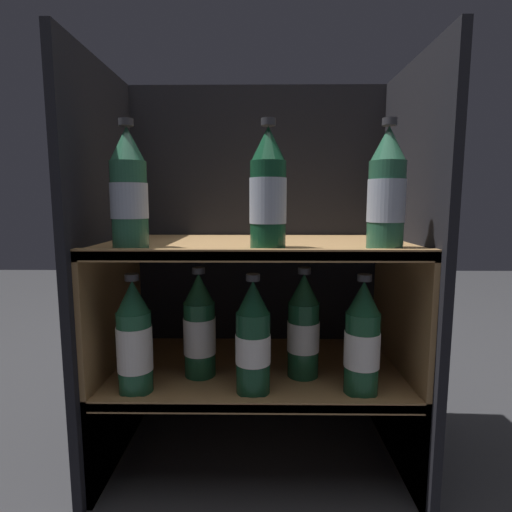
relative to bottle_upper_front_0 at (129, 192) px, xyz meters
The scene contains 14 objects.
ground_plane 0.72m from the bottle_upper_front_0, 12.70° to the right, with size 6.00×6.00×0.00m, color #2D2D30.
fridge_back_wall 0.47m from the bottle_upper_front_0, 53.26° to the left, with size 0.76×0.02×0.97m, color black.
fridge_side_left 0.26m from the bottle_upper_front_0, 128.26° to the left, with size 0.02×0.43×0.97m, color black.
fridge_side_right 0.67m from the bottle_upper_front_0, 12.51° to the left, with size 0.02×0.43×0.97m, color black.
shelf_lower 0.55m from the bottle_upper_front_0, 26.44° to the left, with size 0.72×0.39×0.24m.
shelf_upper 0.39m from the bottle_upper_front_0, 26.96° to the left, with size 0.72×0.39×0.56m.
bottle_upper_front_0 is the anchor object (origin of this frame).
bottle_upper_front_1 0.28m from the bottle_upper_front_0, ahead, with size 0.08×0.08×0.26m.
bottle_upper_front_2 0.52m from the bottle_upper_front_0, ahead, with size 0.08×0.08×0.26m.
bottle_lower_front_0 0.32m from the bottle_upper_front_0, behind, with size 0.08×0.08×0.26m.
bottle_lower_front_1 0.40m from the bottle_upper_front_0, ahead, with size 0.08×0.08×0.26m.
bottle_lower_front_2 0.58m from the bottle_upper_front_0, ahead, with size 0.08×0.08×0.26m.
bottle_lower_back_0 0.35m from the bottle_upper_front_0, 33.61° to the left, with size 0.08×0.08×0.26m.
bottle_lower_back_1 0.49m from the bottle_upper_front_0, 12.73° to the left, with size 0.08×0.08×0.26m.
Camera 1 is at (0.01, -0.76, 0.65)m, focal length 28.00 mm.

